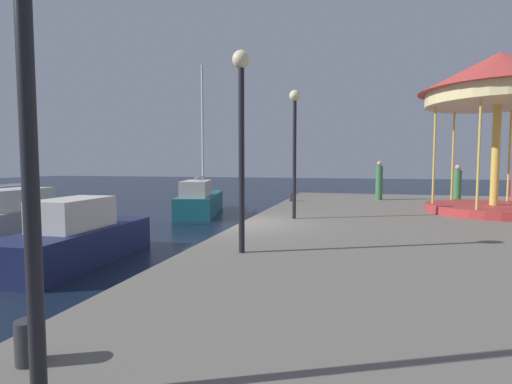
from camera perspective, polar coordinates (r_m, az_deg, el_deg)
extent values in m
plane|color=black|center=(12.17, -2.26, -8.22)|extent=(120.00, 120.00, 0.00)
cube|color=slate|center=(12.02, 30.11, -7.00)|extent=(13.35, 25.81, 0.80)
cube|color=#19214C|center=(11.41, -24.71, -7.09)|extent=(1.88, 4.87, 0.92)
cube|color=beige|center=(11.18, -25.21, -2.89)|extent=(1.26, 2.16, 0.79)
cube|color=#4C6070|center=(12.01, -22.17, -1.58)|extent=(1.01, 0.14, 0.36)
cube|color=#19606B|center=(20.61, -8.10, -1.72)|extent=(3.13, 6.23, 1.02)
cube|color=beige|center=(19.17, -8.74, 0.51)|extent=(1.81, 2.85, 0.76)
cylinder|color=silver|center=(21.49, -7.83, 9.05)|extent=(0.12, 0.12, 6.86)
cylinder|color=silver|center=(20.09, -8.32, 2.16)|extent=(0.74, 2.63, 0.08)
cube|color=gray|center=(17.41, -30.47, -3.47)|extent=(2.27, 6.23, 0.94)
cube|color=beige|center=(16.85, -32.10, -0.88)|extent=(1.51, 2.77, 0.75)
cylinder|color=silver|center=(17.72, -29.79, 8.63)|extent=(0.12, 0.12, 6.43)
cylinder|color=silver|center=(16.66, -32.67, 0.86)|extent=(0.21, 2.77, 0.08)
cylinder|color=#B23333|center=(16.68, 31.44, -2.16)|extent=(4.62, 4.62, 0.30)
cylinder|color=gold|center=(16.60, 31.70, 4.58)|extent=(0.28, 0.28, 3.62)
cylinder|color=#F2E099|center=(16.77, 31.97, 11.63)|extent=(4.88, 4.88, 0.50)
cone|color=#C63D38|center=(16.92, 32.10, 14.75)|extent=(5.42, 5.42, 1.36)
cylinder|color=gold|center=(18.62, 33.13, 4.41)|extent=(0.08, 0.08, 3.62)
cylinder|color=gold|center=(18.07, 26.91, 4.67)|extent=(0.08, 0.08, 3.62)
cylinder|color=gold|center=(16.12, 24.66, 4.85)|extent=(0.08, 0.08, 3.62)
cylinder|color=gold|center=(14.60, 29.87, 4.79)|extent=(0.08, 0.08, 3.62)
cylinder|color=black|center=(3.31, -30.47, 9.58)|extent=(0.12, 0.12, 4.31)
cylinder|color=black|center=(7.83, -2.14, 4.40)|extent=(0.12, 0.12, 3.68)
sphere|color=#F9E5B2|center=(8.10, -2.18, 18.87)|extent=(0.36, 0.36, 0.36)
cylinder|color=black|center=(12.82, 5.65, 4.62)|extent=(0.12, 0.12, 3.83)
sphere|color=#F9E5B2|center=(13.00, 5.72, 13.89)|extent=(0.36, 0.36, 0.36)
cylinder|color=#2D2D33|center=(4.30, -30.30, -18.42)|extent=(0.24, 0.24, 0.40)
cylinder|color=#2D2D33|center=(18.91, 5.26, -0.73)|extent=(0.24, 0.24, 0.40)
cylinder|color=#387247|center=(20.44, 17.60, 1.29)|extent=(0.34, 0.34, 1.70)
sphere|color=tan|center=(20.41, 17.66, 4.01)|extent=(0.24, 0.24, 0.24)
cylinder|color=#387247|center=(20.15, 27.41, 0.72)|extent=(0.34, 0.34, 1.52)
sphere|color=tan|center=(20.13, 27.49, 3.22)|extent=(0.24, 0.24, 0.24)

